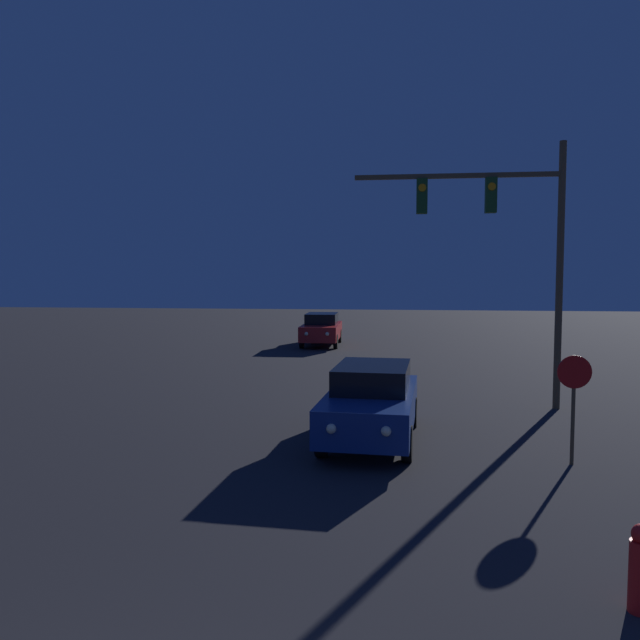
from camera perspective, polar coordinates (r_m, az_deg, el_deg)
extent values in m
cube|color=navy|center=(13.22, 4.73, -7.98)|extent=(2.01, 4.48, 0.72)
cube|color=black|center=(13.32, 4.84, -5.19)|extent=(1.62, 2.35, 0.52)
cylinder|color=black|center=(11.93, 7.96, -11.13)|extent=(0.23, 0.69, 0.68)
cylinder|color=black|center=(12.11, 0.17, -10.86)|extent=(0.23, 0.69, 0.68)
cylinder|color=black|center=(14.57, 8.46, -8.33)|extent=(0.23, 0.69, 0.68)
cylinder|color=black|center=(14.71, 2.11, -8.16)|extent=(0.23, 0.69, 0.68)
sphere|color=#F9EFC6|center=(11.02, 6.07, -10.08)|extent=(0.18, 0.18, 0.18)
sphere|color=#F9EFC6|center=(11.13, 1.03, -9.91)|extent=(0.18, 0.18, 0.18)
cube|color=#B21E1E|center=(30.82, 0.14, -1.03)|extent=(1.87, 4.43, 0.72)
cube|color=black|center=(30.99, 0.18, 0.15)|extent=(1.55, 2.30, 0.52)
cylinder|color=black|center=(29.44, 1.44, -1.98)|extent=(0.21, 0.68, 0.68)
cylinder|color=black|center=(29.60, -1.68, -1.94)|extent=(0.21, 0.68, 0.68)
cylinder|color=black|center=(32.14, 1.81, -1.46)|extent=(0.21, 0.68, 0.68)
cylinder|color=black|center=(32.29, -1.05, -1.44)|extent=(0.21, 0.68, 0.68)
sphere|color=#F9EFC6|center=(28.58, 0.67, -1.29)|extent=(0.18, 0.18, 0.18)
sphere|color=#F9EFC6|center=(28.68, -1.25, -1.27)|extent=(0.18, 0.18, 0.18)
cylinder|color=brown|center=(17.14, 21.06, 3.71)|extent=(0.18, 0.18, 6.85)
cube|color=brown|center=(16.90, 12.37, 12.75)|extent=(5.27, 0.12, 0.12)
cube|color=#1E471E|center=(16.93, 15.36, 10.94)|extent=(0.28, 0.28, 0.90)
cylinder|color=orange|center=(16.81, 15.45, 11.69)|extent=(0.20, 0.02, 0.20)
cube|color=#1E471E|center=(16.78, 9.30, 11.10)|extent=(0.28, 0.28, 0.90)
cylinder|color=orange|center=(16.66, 9.33, 11.85)|extent=(0.20, 0.02, 0.20)
cylinder|color=brown|center=(12.37, 22.13, -7.65)|extent=(0.07, 0.07, 2.02)
cylinder|color=red|center=(12.23, 22.25, -4.42)|extent=(0.61, 0.03, 0.61)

